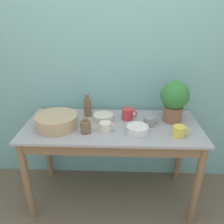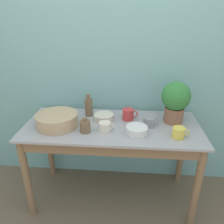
# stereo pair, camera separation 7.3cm
# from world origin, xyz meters

# --- Properties ---
(ground_plane) EXTENTS (12.00, 12.00, 0.00)m
(ground_plane) POSITION_xyz_m (0.00, 0.00, 0.00)
(ground_plane) COLOR brown
(wall_back) EXTENTS (6.00, 0.05, 2.40)m
(wall_back) POSITION_xyz_m (0.00, 0.70, 1.20)
(wall_back) COLOR #7AB2B2
(wall_back) RESTS_ON ground_plane
(counter_table) EXTENTS (1.49, 0.65, 0.79)m
(counter_table) POSITION_xyz_m (0.00, 0.30, 0.64)
(counter_table) COLOR #846647
(counter_table) RESTS_ON ground_plane
(potted_plant) EXTENTS (0.24, 0.24, 0.36)m
(potted_plant) POSITION_xyz_m (0.53, 0.43, 0.99)
(potted_plant) COLOR #8C5B42
(potted_plant) RESTS_ON counter_table
(bowl_wash_large) EXTENTS (0.35, 0.35, 0.11)m
(bowl_wash_large) POSITION_xyz_m (-0.46, 0.27, 0.84)
(bowl_wash_large) COLOR tan
(bowl_wash_large) RESTS_ON counter_table
(bottle_tall) EXTENTS (0.07, 0.07, 0.21)m
(bottle_tall) POSITION_xyz_m (-0.23, 0.50, 0.87)
(bottle_tall) COLOR brown
(bottle_tall) RESTS_ON counter_table
(bottle_short) EXTENTS (0.08, 0.08, 0.12)m
(bottle_short) POSITION_xyz_m (-0.20, 0.19, 0.84)
(bottle_short) COLOR brown
(bottle_short) RESTS_ON counter_table
(mug_yellow) EXTENTS (0.13, 0.09, 0.08)m
(mug_yellow) POSITION_xyz_m (0.52, 0.16, 0.83)
(mug_yellow) COLOR #E5CC4C
(mug_yellow) RESTS_ON counter_table
(mug_grey) EXTENTS (0.13, 0.10, 0.08)m
(mug_grey) POSITION_xyz_m (0.31, 0.33, 0.82)
(mug_grey) COLOR gray
(mug_grey) RESTS_ON counter_table
(mug_red) EXTENTS (0.14, 0.10, 0.10)m
(mug_red) POSITION_xyz_m (0.14, 0.44, 0.84)
(mug_red) COLOR #C63838
(mug_red) RESTS_ON counter_table
(mug_cream) EXTENTS (0.13, 0.10, 0.08)m
(mug_cream) POSITION_xyz_m (-0.05, 0.21, 0.82)
(mug_cream) COLOR beige
(mug_cream) RESTS_ON counter_table
(bowl_small_enamel_white) EXTENTS (0.17, 0.17, 0.06)m
(bowl_small_enamel_white) POSITION_xyz_m (0.21, 0.19, 0.82)
(bowl_small_enamel_white) COLOR silver
(bowl_small_enamel_white) RESTS_ON counter_table
(bowl_small_cream) EXTENTS (0.17, 0.17, 0.06)m
(bowl_small_cream) POSITION_xyz_m (-0.08, 0.41, 0.81)
(bowl_small_cream) COLOR beige
(bowl_small_cream) RESTS_ON counter_table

